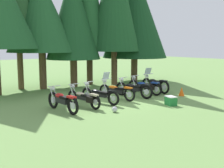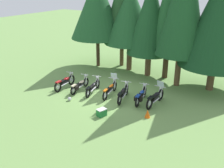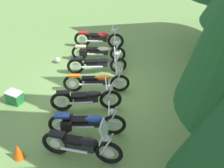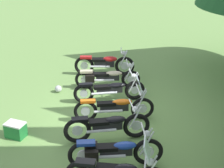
% 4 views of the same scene
% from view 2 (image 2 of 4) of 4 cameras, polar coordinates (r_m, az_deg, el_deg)
% --- Properties ---
extents(ground_plane, '(80.00, 80.00, 0.00)m').
position_cam_2_polar(ground_plane, '(17.63, -0.92, -2.51)').
color(ground_plane, '#6B934C').
extents(motorcycle_0, '(0.61, 2.30, 1.03)m').
position_cam_2_polar(motorcycle_0, '(18.95, -10.21, 0.45)').
color(motorcycle_0, black).
rests_on(motorcycle_0, ground_plane).
extents(motorcycle_1, '(0.70, 2.30, 0.99)m').
position_cam_2_polar(motorcycle_1, '(18.35, -7.11, -0.24)').
color(motorcycle_1, black).
rests_on(motorcycle_1, ground_plane).
extents(motorcycle_2, '(0.82, 2.33, 0.99)m').
position_cam_2_polar(motorcycle_2, '(17.94, -4.17, -0.66)').
color(motorcycle_2, black).
rests_on(motorcycle_2, ground_plane).
extents(motorcycle_3, '(0.78, 2.37, 1.36)m').
position_cam_2_polar(motorcycle_3, '(17.49, -0.39, -1.07)').
color(motorcycle_3, black).
rests_on(motorcycle_3, ground_plane).
extents(motorcycle_4, '(0.85, 2.31, 1.02)m').
position_cam_2_polar(motorcycle_4, '(16.88, 2.46, -1.98)').
color(motorcycle_4, black).
rests_on(motorcycle_4, ground_plane).
extents(motorcycle_5, '(0.80, 2.30, 1.02)m').
position_cam_2_polar(motorcycle_5, '(16.61, 6.31, -2.53)').
color(motorcycle_5, black).
rests_on(motorcycle_5, ground_plane).
extents(motorcycle_6, '(0.78, 2.28, 1.40)m').
position_cam_2_polar(motorcycle_6, '(16.38, 9.46, -2.90)').
color(motorcycle_6, black).
rests_on(motorcycle_6, ground_plane).
extents(pine_tree_0, '(4.54, 4.54, 7.75)m').
position_cam_2_polar(pine_tree_0, '(22.78, -3.27, 16.46)').
color(pine_tree_0, '#42301E').
rests_on(pine_tree_0, ground_plane).
extents(pine_tree_1, '(3.15, 3.15, 8.22)m').
position_cam_2_polar(pine_tree_1, '(22.87, 2.29, 17.45)').
color(pine_tree_1, brown).
rests_on(pine_tree_1, ground_plane).
extents(pine_tree_2, '(4.24, 4.24, 6.96)m').
position_cam_2_polar(pine_tree_2, '(21.78, 4.02, 14.79)').
color(pine_tree_2, brown).
rests_on(pine_tree_2, ground_plane).
extents(pine_tree_3, '(3.51, 3.51, 7.50)m').
position_cam_2_polar(pine_tree_3, '(20.51, 8.39, 14.27)').
color(pine_tree_3, brown).
rests_on(pine_tree_3, ground_plane).
extents(pine_tree_4, '(2.82, 2.82, 8.61)m').
position_cam_2_polar(pine_tree_4, '(20.10, 12.55, 16.10)').
color(pine_tree_4, '#42301E').
rests_on(pine_tree_4, ground_plane).
extents(pine_tree_5, '(3.45, 3.45, 9.76)m').
position_cam_2_polar(pine_tree_5, '(18.63, 15.57, 17.24)').
color(pine_tree_5, brown).
rests_on(pine_tree_5, ground_plane).
extents(pine_tree_6, '(4.79, 4.79, 8.23)m').
position_cam_2_polar(pine_tree_6, '(18.61, 22.46, 13.26)').
color(pine_tree_6, brown).
rests_on(pine_tree_6, ground_plane).
extents(picnic_cooler, '(0.51, 0.62, 0.43)m').
position_cam_2_polar(picnic_cooler, '(15.02, -2.29, -6.19)').
color(picnic_cooler, '#1E7233').
rests_on(picnic_cooler, ground_plane).
extents(traffic_cone, '(0.32, 0.32, 0.48)m').
position_cam_2_polar(traffic_cone, '(14.95, 7.75, -6.42)').
color(traffic_cone, '#EA590F').
rests_on(traffic_cone, ground_plane).
extents(dropped_helmet, '(0.24, 0.24, 0.24)m').
position_cam_2_polar(dropped_helmet, '(17.06, -9.26, -3.23)').
color(dropped_helmet, silver).
rests_on(dropped_helmet, ground_plane).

